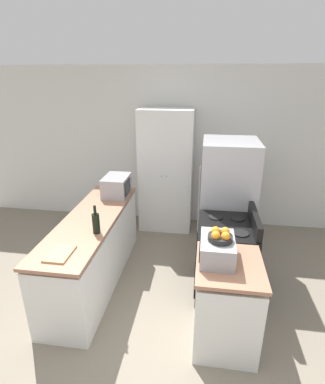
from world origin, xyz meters
name	(u,v)px	position (x,y,z in m)	size (l,w,h in m)	color
ground_plane	(136,368)	(0.00, 0.00, 0.00)	(14.00, 14.00, 0.00)	slate
wall_back	(174,148)	(0.00, 3.06, 1.30)	(7.00, 0.06, 2.60)	silver
counter_left	(94,251)	(-0.78, 1.16, 0.43)	(0.60, 2.11, 0.88)	silver
counter_right	(226,304)	(0.78, 0.45, 0.43)	(0.60, 0.70, 0.88)	silver
pantry_cabinet	(166,171)	(-0.10, 2.75, 0.99)	(0.84, 0.55, 1.98)	silver
stove	(225,258)	(0.81, 1.19, 0.45)	(0.66, 0.75, 1.04)	black
refrigerator	(227,201)	(0.84, 1.99, 0.84)	(0.74, 0.76, 1.67)	#A3A3A8
microwave	(117,186)	(-0.68, 1.90, 1.02)	(0.33, 0.46, 0.27)	#939399
wine_bottle	(96,223)	(-0.59, 0.82, 1.00)	(0.08, 0.08, 0.31)	black
toaster_oven	(217,249)	(0.67, 0.51, 0.98)	(0.31, 0.44, 0.20)	#939399
fruit_bowl	(220,236)	(0.68, 0.49, 1.13)	(0.22, 0.22, 0.11)	black
cutting_board	(60,254)	(-0.78, 0.37, 0.89)	(0.21, 0.30, 0.02)	tan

